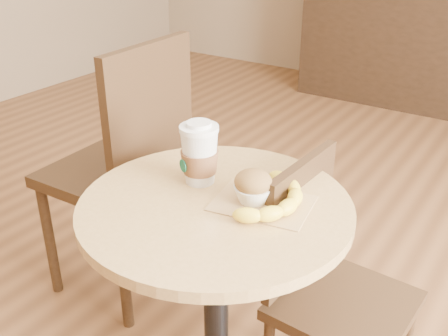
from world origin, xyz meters
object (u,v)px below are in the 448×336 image
at_px(banana, 276,199).
at_px(chair_right, 327,285).
at_px(cafe_table, 216,272).
at_px(muffin, 253,187).
at_px(coffee_cup, 200,156).
at_px(chair_left, 127,164).

bearing_deg(banana, chair_right, 54.50).
bearing_deg(cafe_table, muffin, 32.86).
bearing_deg(cafe_table, coffee_cup, 144.65).
distance_m(cafe_table, chair_left, 0.69).
bearing_deg(banana, cafe_table, -156.73).
height_order(muffin, banana, muffin).
relative_size(chair_right, banana, 2.91).
relative_size(cafe_table, coffee_cup, 4.33).
height_order(coffee_cup, banana, coffee_cup).
bearing_deg(banana, muffin, -169.25).
bearing_deg(coffee_cup, muffin, 19.14).
relative_size(chair_right, muffin, 8.39).
bearing_deg(coffee_cup, banana, 23.70).
bearing_deg(banana, chair_left, 160.26).
relative_size(muffin, banana, 0.35).
height_order(chair_left, banana, chair_left).
xyz_separation_m(muffin, banana, (0.06, 0.01, -0.02)).
height_order(chair_left, muffin, chair_left).
xyz_separation_m(chair_left, muffin, (0.69, -0.26, 0.23)).
bearing_deg(chair_right, banana, 149.07).
xyz_separation_m(chair_right, muffin, (-0.16, -0.17, 0.35)).
height_order(chair_right, muffin, muffin).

